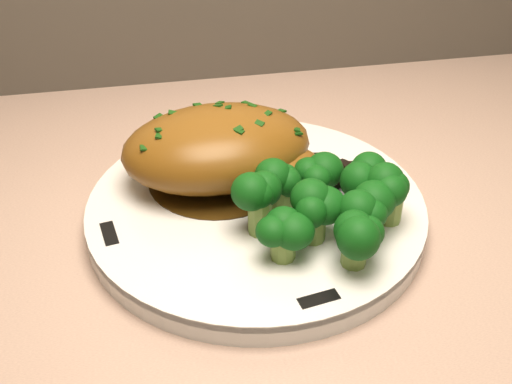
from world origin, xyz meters
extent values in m
cylinder|color=white|center=(-0.60, 1.70, 0.86)|extent=(0.36, 0.36, 0.02)
cube|color=black|center=(-0.48, 1.72, 0.87)|extent=(0.02, 0.03, 0.00)
cube|color=black|center=(-0.62, 1.82, 0.87)|extent=(0.03, 0.02, 0.00)
cube|color=black|center=(-0.72, 1.68, 0.87)|extent=(0.02, 0.03, 0.00)
cube|color=black|center=(-0.58, 1.58, 0.87)|extent=(0.03, 0.02, 0.00)
cylinder|color=#37220A|center=(-0.62, 1.74, 0.87)|extent=(0.12, 0.12, 0.00)
ellipsoid|color=brown|center=(-0.62, 1.74, 0.90)|extent=(0.17, 0.12, 0.06)
ellipsoid|color=brown|center=(-0.57, 1.71, 0.89)|extent=(0.08, 0.06, 0.03)
cube|color=#123D0C|center=(-0.67, 1.74, 0.92)|extent=(0.01, 0.01, 0.00)
cube|color=#123D0C|center=(-0.65, 1.74, 0.93)|extent=(0.01, 0.01, 0.00)
cube|color=#123D0C|center=(-0.63, 1.74, 0.93)|extent=(0.01, 0.01, 0.00)
cube|color=#123D0C|center=(-0.61, 1.74, 0.93)|extent=(0.01, 0.01, 0.00)
cube|color=#123D0C|center=(-0.59, 1.74, 0.93)|extent=(0.01, 0.01, 0.00)
cube|color=#123D0C|center=(-0.58, 1.75, 0.92)|extent=(0.01, 0.01, 0.00)
cylinder|color=black|center=(-0.52, 1.73, 0.87)|extent=(0.02, 0.01, 0.01)
cylinder|color=black|center=(-0.52, 1.74, 0.87)|extent=(0.02, 0.02, 0.01)
cylinder|color=black|center=(-0.52, 1.74, 0.87)|extent=(0.02, 0.02, 0.01)
cylinder|color=black|center=(-0.53, 1.75, 0.87)|extent=(0.02, 0.02, 0.01)
cylinder|color=black|center=(-0.54, 1.75, 0.87)|extent=(0.02, 0.02, 0.01)
cylinder|color=black|center=(-0.55, 1.75, 0.87)|extent=(0.02, 0.02, 0.01)
cylinder|color=black|center=(-0.56, 1.75, 0.87)|extent=(0.02, 0.02, 0.01)
cylinder|color=black|center=(-0.56, 1.75, 0.87)|extent=(0.02, 0.02, 0.00)
cylinder|color=black|center=(-0.57, 1.75, 0.87)|extent=(0.03, 0.02, 0.01)
cylinder|color=black|center=(-0.58, 1.74, 0.87)|extent=(0.02, 0.03, 0.02)
cylinder|color=black|center=(-0.58, 1.74, 0.87)|extent=(0.02, 0.02, 0.01)
cylinder|color=black|center=(-0.58, 1.73, 0.87)|extent=(0.02, 0.02, 0.01)
cylinder|color=black|center=(-0.58, 1.72, 0.87)|extent=(0.02, 0.02, 0.01)
cylinder|color=black|center=(-0.58, 1.72, 0.87)|extent=(0.03, 0.03, 0.01)
cylinder|color=black|center=(-0.57, 1.71, 0.87)|extent=(0.03, 0.03, 0.02)
cylinder|color=black|center=(-0.56, 1.71, 0.87)|extent=(0.03, 0.03, 0.02)
cylinder|color=black|center=(-0.56, 1.71, 0.87)|extent=(0.02, 0.02, 0.01)
cylinder|color=black|center=(-0.55, 1.71, 0.87)|extent=(0.03, 0.03, 0.01)
cylinder|color=black|center=(-0.54, 1.71, 0.87)|extent=(0.03, 0.03, 0.01)
cylinder|color=black|center=(-0.53, 1.71, 0.87)|extent=(0.03, 0.03, 0.01)
cylinder|color=black|center=(-0.52, 1.72, 0.87)|extent=(0.03, 0.03, 0.02)
cylinder|color=black|center=(-0.52, 1.72, 0.87)|extent=(0.03, 0.03, 0.02)
cylinder|color=olive|center=(-0.58, 1.68, 0.88)|extent=(0.02, 0.02, 0.03)
sphere|color=#07340B|center=(-0.58, 1.68, 0.90)|extent=(0.03, 0.03, 0.03)
cylinder|color=olive|center=(-0.55, 1.69, 0.88)|extent=(0.02, 0.02, 0.03)
sphere|color=#07340B|center=(-0.55, 1.69, 0.90)|extent=(0.03, 0.03, 0.03)
cylinder|color=olive|center=(-0.51, 1.67, 0.88)|extent=(0.02, 0.02, 0.03)
sphere|color=#07340B|center=(-0.51, 1.67, 0.90)|extent=(0.03, 0.03, 0.03)
cylinder|color=olive|center=(-0.56, 1.64, 0.88)|extent=(0.02, 0.02, 0.03)
sphere|color=#07340B|center=(-0.56, 1.64, 0.90)|extent=(0.03, 0.03, 0.03)
cylinder|color=olive|center=(-0.52, 1.63, 0.88)|extent=(0.02, 0.02, 0.03)
sphere|color=#07340B|center=(-0.52, 1.63, 0.90)|extent=(0.03, 0.03, 0.03)
cylinder|color=olive|center=(-0.50, 1.65, 0.88)|extent=(0.02, 0.02, 0.03)
sphere|color=#07340B|center=(-0.50, 1.65, 0.90)|extent=(0.03, 0.03, 0.03)
cylinder|color=olive|center=(-0.59, 1.62, 0.88)|extent=(0.02, 0.02, 0.03)
sphere|color=#07340B|center=(-0.59, 1.62, 0.90)|extent=(0.03, 0.03, 0.03)
cylinder|color=olive|center=(-0.54, 1.61, 0.88)|extent=(0.02, 0.02, 0.03)
sphere|color=#07340B|center=(-0.54, 1.61, 0.90)|extent=(0.03, 0.03, 0.03)
cylinder|color=olive|center=(-0.60, 1.66, 0.88)|extent=(0.02, 0.02, 0.03)
sphere|color=#07340B|center=(-0.60, 1.66, 0.90)|extent=(0.03, 0.03, 0.03)
camera|label=1|loc=(-0.68, 1.27, 1.18)|focal=45.00mm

